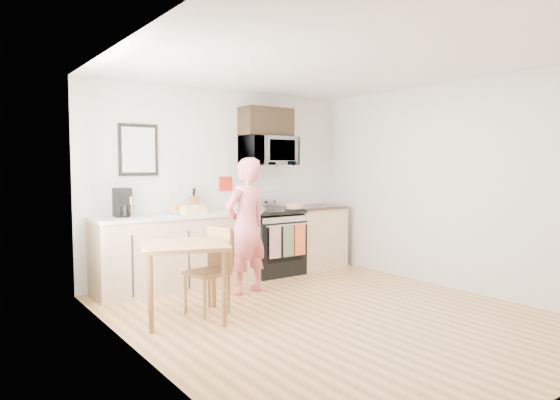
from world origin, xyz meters
TOP-DOWN VIEW (x-y plane):
  - floor at (0.00, 0.00)m, footprint 4.60×4.60m
  - back_wall at (0.00, 2.30)m, footprint 4.00×0.04m
  - left_wall at (-2.00, 0.00)m, footprint 0.04×4.60m
  - right_wall at (2.00, 0.00)m, footprint 0.04×4.60m
  - ceiling at (0.00, 0.00)m, footprint 4.00×4.60m
  - window at (-1.96, 0.80)m, footprint 0.06×1.40m
  - cabinet_left at (-0.80, 2.00)m, footprint 2.10×0.60m
  - countertop_left at (-0.80, 2.00)m, footprint 2.14×0.64m
  - cabinet_right at (1.43, 2.00)m, footprint 0.84×0.60m
  - countertop_right at (1.43, 2.00)m, footprint 0.88×0.64m
  - range at (0.63, 1.98)m, footprint 0.76×0.70m
  - microwave at (0.63, 2.08)m, footprint 0.76×0.51m
  - upper_cabinet at (0.63, 2.12)m, footprint 0.76×0.35m
  - wall_art at (-1.20, 2.28)m, footprint 0.50×0.04m
  - wall_trivet at (0.05, 2.28)m, footprint 0.20×0.02m
  - person at (-0.24, 1.28)m, footprint 0.67×0.51m
  - dining_table at (-1.29, 0.74)m, footprint 0.92×0.92m
  - chair at (-0.90, 0.81)m, footprint 0.48×0.45m
  - knife_block at (-0.53, 2.10)m, footprint 0.11×0.14m
  - utensil_crock at (-0.52, 2.11)m, footprint 0.12×0.12m
  - fruit_bowl at (-0.76, 2.12)m, footprint 0.24×0.24m
  - milk_carton at (-1.41, 2.05)m, footprint 0.12×0.12m
  - coffee_maker at (-1.46, 2.11)m, footprint 0.22×0.30m
  - bread_bag at (-0.64, 1.89)m, footprint 0.33×0.18m
  - cake at (0.91, 1.82)m, footprint 0.28×0.28m
  - kettle at (0.41, 2.20)m, footprint 0.19×0.19m
  - pot at (0.35, 1.86)m, footprint 0.18×0.30m

SIDE VIEW (x-z plane):
  - floor at x=0.00m, z-range 0.00..0.00m
  - range at x=0.63m, z-range -0.14..1.02m
  - cabinet_left at x=-0.80m, z-range 0.00..0.90m
  - cabinet_right at x=1.43m, z-range 0.00..0.90m
  - chair at x=-0.90m, z-range 0.13..1.03m
  - dining_table at x=-1.29m, z-range 0.30..1.08m
  - person at x=-0.24m, z-range 0.00..1.65m
  - countertop_left at x=-0.80m, z-range 0.90..0.94m
  - countertop_right at x=1.43m, z-range 0.90..0.94m
  - cake at x=0.91m, z-range 0.92..1.02m
  - pot at x=0.35m, z-range 0.93..1.01m
  - fruit_bowl at x=-0.76m, z-range 0.93..1.03m
  - bread_bag at x=-0.64m, z-range 0.94..1.05m
  - kettle at x=0.41m, z-range 0.91..1.14m
  - knife_block at x=-0.53m, z-range 0.94..1.16m
  - milk_carton at x=-1.41m, z-range 0.94..1.18m
  - utensil_crock at x=-0.52m, z-range 0.90..1.26m
  - coffee_maker at x=-1.46m, z-range 0.93..1.27m
  - back_wall at x=0.00m, z-range 0.00..2.60m
  - left_wall at x=-2.00m, z-range 0.00..2.60m
  - right_wall at x=2.00m, z-range 0.00..2.60m
  - wall_trivet at x=0.05m, z-range 1.20..1.40m
  - window at x=-1.96m, z-range 0.80..2.30m
  - wall_art at x=-1.20m, z-range 1.43..2.08m
  - microwave at x=0.63m, z-range 1.55..1.97m
  - upper_cabinet at x=0.63m, z-range 1.98..2.38m
  - ceiling at x=0.00m, z-range 2.58..2.62m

